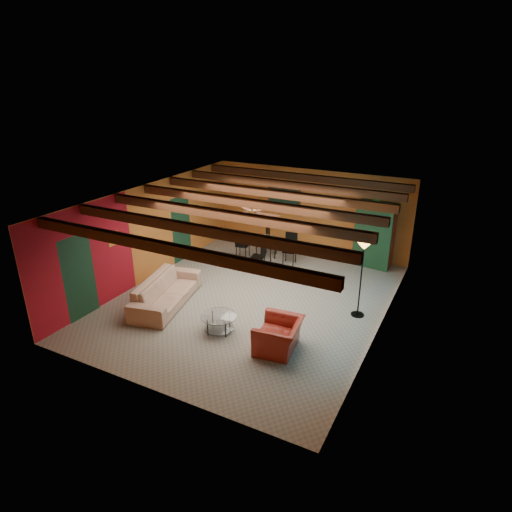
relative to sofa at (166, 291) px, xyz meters
The scene contains 11 objects.
room 3.02m from the sofa, 35.86° to the left, with size 6.52×8.01×2.71m.
sofa is the anchor object (origin of this frame).
armchair 3.41m from the sofa, ahead, with size 1.02×0.90×0.67m, color maroon.
coffee_table 1.94m from the sofa, 15.25° to the right, with size 0.81×0.81×0.42m, color white, non-canonical shape.
dining_table 3.84m from the sofa, 75.16° to the left, with size 1.88×1.88×0.98m, color silver, non-canonical shape.
armoire 6.38m from the sofa, 50.64° to the left, with size 1.09×0.54×1.91m, color maroon.
floor_lamp 4.82m from the sofa, 20.37° to the left, with size 0.39×0.39×1.94m, color black, non-canonical shape.
ceiling_fan 2.97m from the sofa, 33.51° to the left, with size 1.50×1.50×0.44m, color #472614, non-canonical shape.
painting 5.41m from the sofa, 79.83° to the left, with size 1.05×0.03×0.65m, color black.
potted_plant 6.60m from the sofa, 50.64° to the left, with size 0.41×0.36×0.46m, color #26661E.
vase 3.91m from the sofa, 75.16° to the left, with size 0.17×0.17×0.18m, color orange.
Camera 1 is at (4.72, -8.96, 5.38)m, focal length 30.73 mm.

